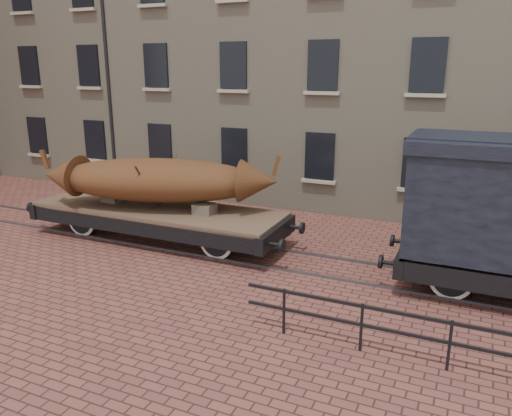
% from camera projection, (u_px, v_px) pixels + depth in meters
% --- Properties ---
extents(ground, '(90.00, 90.00, 0.00)m').
position_uv_depth(ground, '(236.00, 252.00, 14.90)').
color(ground, brown).
extents(warehouse_cream, '(40.00, 10.19, 14.00)m').
position_uv_depth(warehouse_cream, '(407.00, 25.00, 20.58)').
color(warehouse_cream, '#AFA68B').
rests_on(warehouse_cream, ground).
extents(rail_track, '(30.00, 1.52, 0.06)m').
position_uv_depth(rail_track, '(236.00, 251.00, 14.89)').
color(rail_track, '#59595E').
rests_on(rail_track, ground).
extents(flatcar_wagon, '(9.19, 2.49, 1.39)m').
position_uv_depth(flatcar_wagon, '(157.00, 214.00, 15.76)').
color(flatcar_wagon, brown).
rests_on(flatcar_wagon, ground).
extents(iron_boat, '(7.50, 3.87, 1.77)m').
position_uv_depth(iron_boat, '(158.00, 180.00, 15.41)').
color(iron_boat, '#5C2B11').
rests_on(iron_boat, flatcar_wagon).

